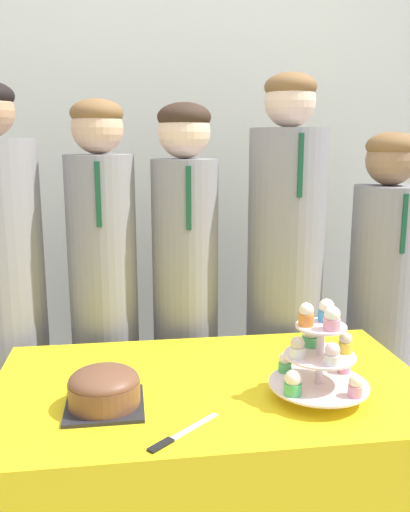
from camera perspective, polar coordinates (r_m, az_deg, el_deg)
wall_back at (r=2.62m, az=-3.34°, el=10.22°), size 9.00×0.06×2.70m
table at (r=1.78m, az=0.66°, el=-24.18°), size 1.23×0.73×0.75m
round_cake at (r=1.46m, az=-10.57°, el=-13.49°), size 0.20×0.20×0.11m
cake_knife at (r=1.33m, az=-3.33°, el=-18.62°), size 0.19×0.16×0.01m
cupcake_stand at (r=1.49m, az=11.90°, el=-10.10°), size 0.27×0.27×0.27m
student_0 at (r=2.13m, az=-20.35°, el=-6.76°), size 0.31×0.31×1.63m
student_1 at (r=2.08m, az=-10.49°, el=-6.66°), size 0.25×0.25×1.57m
student_2 at (r=2.09m, az=-2.05°, el=-6.31°), size 0.25×0.25×1.56m
student_3 at (r=2.15m, az=8.29°, el=-5.04°), size 0.29×0.30×1.67m
student_4 at (r=2.32m, az=17.94°, el=-6.50°), size 0.26×0.27×1.46m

